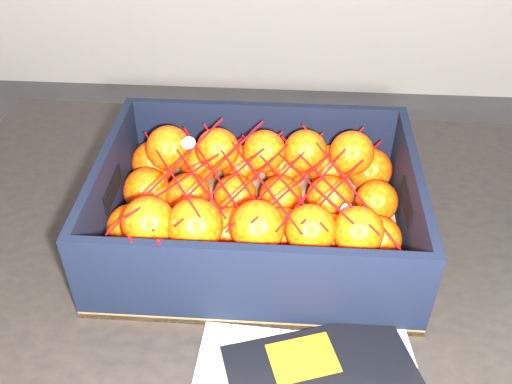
{
  "coord_description": "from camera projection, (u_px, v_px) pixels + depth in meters",
  "views": [
    {
      "loc": [
        -0.18,
        -0.66,
        1.32
      ],
      "look_at": [
        -0.22,
        -0.09,
        0.86
      ],
      "focal_mm": 39.96,
      "sensor_mm": 36.0,
      "label": 1
    }
  ],
  "objects": [
    {
      "name": "table",
      "position": [
        310.0,
        311.0,
        0.85
      ],
      "size": [
        1.23,
        0.84,
        0.75
      ],
      "color": "black",
      "rests_on": "ground"
    },
    {
      "name": "produce_crate",
      "position": [
        257.0,
        216.0,
        0.8
      ],
      "size": [
        0.43,
        0.32,
        0.13
      ],
      "color": "olive",
      "rests_on": "table"
    },
    {
      "name": "clementine_heap",
      "position": [
        255.0,
        206.0,
        0.79
      ],
      "size": [
        0.41,
        0.3,
        0.12
      ],
      "color": "#FF3A05",
      "rests_on": "produce_crate"
    },
    {
      "name": "mesh_net",
      "position": [
        253.0,
        178.0,
        0.75
      ],
      "size": [
        0.36,
        0.28,
        0.09
      ],
      "color": "#C3070C",
      "rests_on": "clementine_heap"
    }
  ]
}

